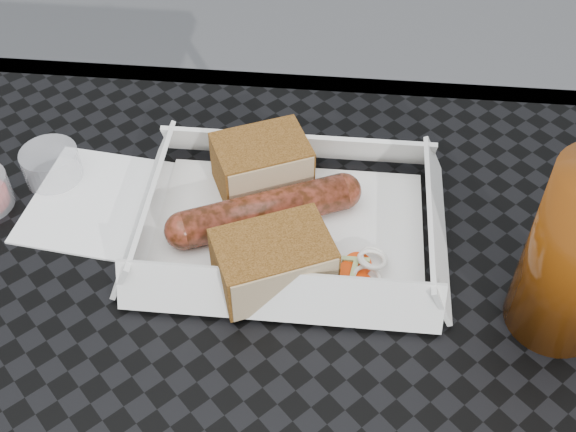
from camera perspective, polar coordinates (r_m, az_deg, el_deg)
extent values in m
cube|color=black|center=(0.52, -11.77, -16.14)|extent=(0.80, 0.80, 0.01)
cube|color=black|center=(0.77, -4.89, 9.93)|extent=(0.80, 0.03, 0.03)
cylinder|color=black|center=(1.03, 16.05, -9.41)|extent=(0.03, 0.03, 0.73)
cube|color=white|center=(0.60, 0.09, -1.14)|extent=(0.22, 0.15, 0.00)
cylinder|color=maroon|center=(0.59, -1.81, 0.44)|extent=(0.14, 0.08, 0.03)
sphere|color=maroon|center=(0.61, 4.36, 1.95)|extent=(0.03, 0.03, 0.03)
sphere|color=maroon|center=(0.58, -8.26, -1.15)|extent=(0.03, 0.03, 0.03)
cube|color=brown|center=(0.62, -2.08, 4.06)|extent=(0.09, 0.08, 0.05)
cube|color=brown|center=(0.54, -1.17, -3.60)|extent=(0.10, 0.09, 0.04)
cylinder|color=#F8420A|center=(0.57, 5.63, -4.12)|extent=(0.02, 0.02, 0.00)
torus|color=white|center=(0.57, 6.42, -4.61)|extent=(0.02, 0.02, 0.00)
cube|color=#B2D17F|center=(0.57, 6.74, -4.02)|extent=(0.02, 0.02, 0.00)
cube|color=white|center=(0.64, -14.50, 1.06)|extent=(0.13, 0.13, 0.00)
cylinder|color=silver|center=(0.67, -18.18, 3.84)|extent=(0.05, 0.05, 0.03)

